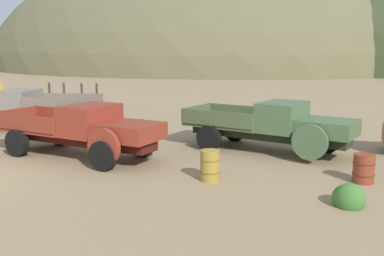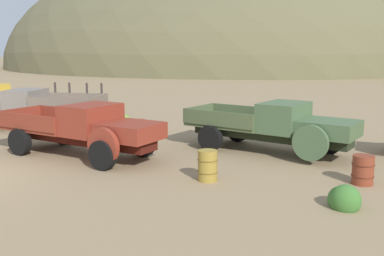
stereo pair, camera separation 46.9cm
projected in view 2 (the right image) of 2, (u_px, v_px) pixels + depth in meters
hill_distant at (219, 67)px, 93.60m from camera, size 89.39×78.22×45.22m
truck_primer_gray at (29, 108)px, 21.27m from camera, size 6.56×3.43×2.16m
truck_rust_red at (90, 130)px, 15.66m from camera, size 6.65×2.99×1.89m
truck_weathered_green at (281, 126)px, 16.25m from camera, size 6.56×3.27×1.89m
oil_drum_foreground at (363, 170)px, 12.64m from camera, size 0.64×0.64×0.84m
oil_drum_spare at (208, 166)px, 12.97m from camera, size 0.61×0.61×0.91m
bush_front_right at (124, 123)px, 21.98m from camera, size 0.89×0.89×0.81m
bush_lone_scrub at (322, 131)px, 19.93m from camera, size 0.75×0.69×0.61m
bush_back_edge at (344, 200)px, 10.81m from camera, size 0.80×0.83×0.78m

